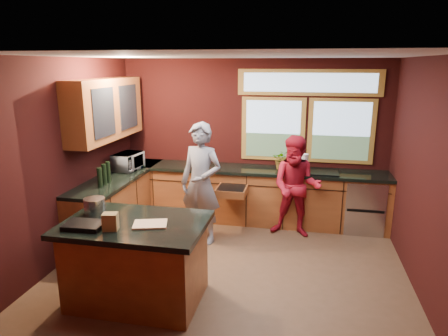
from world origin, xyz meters
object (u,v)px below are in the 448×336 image
(island, at_px, (137,261))
(stock_pot, at_px, (95,206))
(cutting_board, at_px, (150,224))
(person_grey, at_px, (201,184))
(person_red, at_px, (296,187))

(island, bearing_deg, stock_pot, 164.74)
(island, bearing_deg, cutting_board, -14.04)
(cutting_board, bearing_deg, island, 165.96)
(person_grey, bearing_deg, stock_pot, -103.14)
(island, xyz_separation_m, person_grey, (0.31, 1.67, 0.42))
(island, bearing_deg, person_red, 52.16)
(island, xyz_separation_m, stock_pot, (-0.55, 0.15, 0.56))
(person_grey, bearing_deg, island, -84.12)
(person_grey, distance_m, cutting_board, 1.72)
(person_red, height_order, cutting_board, person_red)
(island, relative_size, person_red, 0.98)
(person_red, distance_m, stock_pot, 3.01)
(person_grey, height_order, stock_pot, person_grey)
(person_red, relative_size, cutting_board, 4.51)
(person_grey, xyz_separation_m, cutting_board, (-0.11, -1.72, 0.05))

